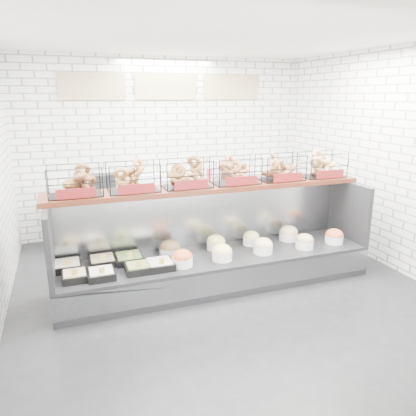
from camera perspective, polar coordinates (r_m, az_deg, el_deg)
name	(u,v)px	position (r m, az deg, el deg)	size (l,w,h in m)	color
ground	(226,293)	(5.12, 2.52, -11.87)	(5.50, 5.50, 0.00)	black
room_shell	(209,121)	(5.12, 0.17, 12.20)	(5.02, 5.51, 3.01)	white
display_case	(215,258)	(5.26, 0.99, -7.08)	(4.00, 0.90, 1.20)	black
bagel_shelf	(212,174)	(5.12, 0.51, 4.75)	(4.10, 0.50, 0.40)	#3B150C
prep_counter	(173,207)	(7.11, -4.94, 0.07)	(4.00, 0.60, 1.20)	#93969B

